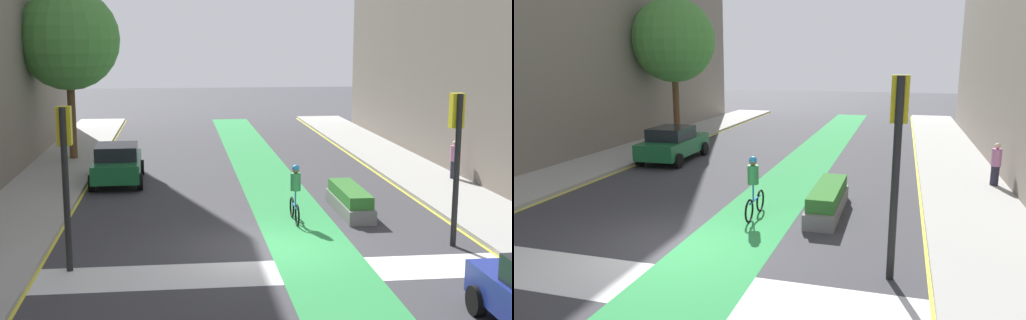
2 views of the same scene
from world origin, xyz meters
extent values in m
plane|color=#38383D|center=(0.00, 0.00, 0.00)|extent=(120.00, 120.00, 0.00)
cube|color=#2D8C47|center=(1.20, 0.00, 0.00)|extent=(2.40, 60.00, 0.01)
cube|color=silver|center=(0.00, -2.00, 0.00)|extent=(12.00, 1.80, 0.01)
cube|color=yellow|center=(-6.00, 0.00, 0.01)|extent=(0.16, 60.00, 0.01)
cube|color=yellow|center=(6.00, 0.00, 0.01)|extent=(0.16, 60.00, 0.01)
cylinder|color=black|center=(5.15, -0.37, 2.13)|extent=(0.16, 0.16, 4.25)
cube|color=gold|center=(5.15, -0.17, 3.78)|extent=(0.35, 0.28, 0.95)
sphere|color=#3F0A0A|center=(5.15, -0.03, 4.08)|extent=(0.20, 0.20, 0.20)
sphere|color=yellow|center=(5.15, -0.03, 3.78)|extent=(0.20, 0.20, 0.20)
sphere|color=#0C3814|center=(5.15, -0.03, 3.48)|extent=(0.20, 0.20, 0.20)
cylinder|color=black|center=(-5.18, -1.29, 2.05)|extent=(0.16, 0.16, 4.11)
cube|color=gold|center=(-5.18, -1.09, 3.63)|extent=(0.35, 0.28, 0.95)
sphere|color=#3F0A0A|center=(-5.18, -0.95, 3.93)|extent=(0.20, 0.20, 0.20)
sphere|color=yellow|center=(-5.18, -0.95, 3.63)|extent=(0.20, 0.20, 0.20)
sphere|color=#0C3814|center=(-5.18, -0.95, 3.33)|extent=(0.20, 0.20, 0.20)
cube|color=#196033|center=(-4.84, 9.27, 0.67)|extent=(1.92, 4.25, 0.70)
cube|color=black|center=(-4.83, 9.07, 1.29)|extent=(1.66, 2.05, 0.55)
cylinder|color=black|center=(-5.78, 10.71, 0.32)|extent=(0.24, 0.65, 0.64)
cylinder|color=black|center=(-3.98, 10.77, 0.32)|extent=(0.24, 0.65, 0.64)
cylinder|color=black|center=(-5.69, 7.77, 0.32)|extent=(0.24, 0.65, 0.64)
cylinder|color=black|center=(-3.90, 7.83, 0.32)|extent=(0.24, 0.65, 0.64)
cylinder|color=black|center=(3.72, -5.12, 0.32)|extent=(0.23, 0.64, 0.64)
torus|color=black|center=(1.19, 3.21, 0.34)|extent=(0.07, 0.68, 0.68)
torus|color=black|center=(1.18, 2.16, 0.34)|extent=(0.07, 0.68, 0.68)
cylinder|color=#2672BF|center=(1.18, 2.68, 0.52)|extent=(0.07, 0.95, 0.06)
cylinder|color=#2672BF|center=(1.18, 2.53, 0.79)|extent=(0.05, 0.05, 0.50)
cylinder|color=#338C4C|center=(1.18, 2.53, 1.31)|extent=(0.32, 0.32, 0.55)
sphere|color=#8C6647|center=(1.18, 2.53, 1.70)|extent=(0.22, 0.22, 0.22)
sphere|color=#268CCC|center=(1.18, 2.53, 1.74)|extent=(0.23, 0.23, 0.23)
cylinder|color=#262638|center=(8.53, 7.89, 0.50)|extent=(0.28, 0.28, 0.70)
cylinder|color=#BF72A5|center=(8.53, 7.89, 1.17)|extent=(0.34, 0.34, 0.62)
sphere|color=beige|center=(8.53, 7.89, 1.58)|extent=(0.20, 0.20, 0.20)
cylinder|color=brown|center=(-7.28, 14.46, 2.08)|extent=(0.36, 0.36, 3.86)
sphere|color=#478C3D|center=(-7.28, 14.46, 5.63)|extent=(4.65, 4.65, 4.65)
cube|color=slate|center=(3.20, 3.61, 0.23)|extent=(0.87, 3.48, 0.45)
cube|color=#33722D|center=(3.20, 3.61, 0.65)|extent=(0.78, 3.13, 0.40)
camera|label=1|loc=(-2.44, -18.30, 5.80)|focal=48.72mm
camera|label=2|loc=(5.20, -9.85, 4.54)|focal=32.69mm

